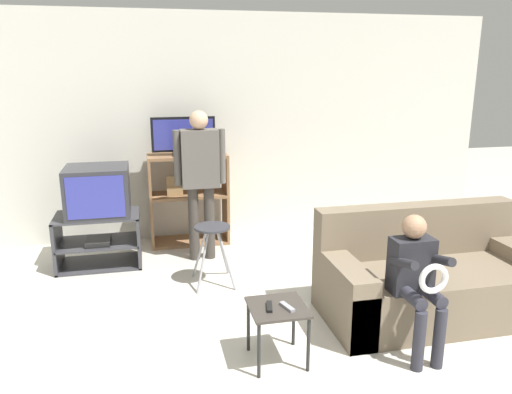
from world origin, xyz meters
TOP-DOWN VIEW (x-y plane):
  - wall_back at (0.00, 3.87)m, footprint 6.40×0.06m
  - tv_stand at (-1.52, 3.11)m, footprint 0.84×0.52m
  - television_main at (-1.49, 3.12)m, footprint 0.62×0.55m
  - media_shelf at (-0.55, 3.59)m, footprint 0.89×0.40m
  - television_flat at (-0.58, 3.56)m, footprint 0.70×0.20m
  - folding_stool at (-0.44, 2.40)m, footprint 0.37×0.42m
  - snack_table at (-0.18, 1.02)m, footprint 0.39×0.39m
  - remote_control_black at (-0.24, 1.01)m, footprint 0.07×0.15m
  - remote_control_white at (-0.13, 0.98)m, footprint 0.08×0.15m
  - couch at (1.22, 1.42)m, footprint 1.78×0.85m
  - person_standing_adult at (-0.46, 3.06)m, footprint 0.53×0.20m
  - person_seated_child at (0.79, 0.92)m, footprint 0.33×0.43m

SIDE VIEW (x-z plane):
  - tv_stand at x=-1.52m, z-range 0.00..0.53m
  - couch at x=1.22m, z-range -0.14..0.73m
  - snack_table at x=-0.18m, z-range 0.15..0.56m
  - remote_control_black at x=-0.24m, z-range 0.41..0.43m
  - remote_control_white at x=-0.13m, z-range 0.41..0.43m
  - folding_stool at x=-0.44m, z-range 0.17..0.75m
  - media_shelf at x=-0.55m, z-range 0.01..1.05m
  - person_seated_child at x=0.79m, z-range 0.09..1.10m
  - television_main at x=-1.49m, z-range 0.54..1.03m
  - person_standing_adult at x=-0.46m, z-range 0.17..1.74m
  - television_flat at x=-0.58m, z-range 1.03..1.45m
  - wall_back at x=0.00m, z-range 0.00..2.60m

